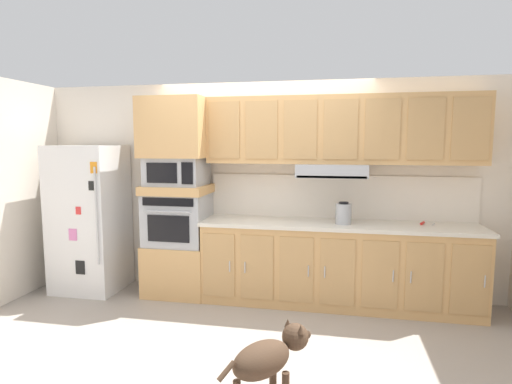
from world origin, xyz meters
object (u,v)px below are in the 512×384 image
Objects in this scene: electric_kettle at (343,214)px; dog at (269,358)px; refrigerator at (90,218)px; built_in_oven at (178,219)px; microwave at (177,171)px; screwdriver at (423,223)px.

dog is (-0.49, -1.94, -0.65)m from electric_kettle.
refrigerator is 1.11m from built_in_oven.
refrigerator reaches higher than microwave.
electric_kettle is 0.38× the size of dog.
screwdriver is at bearing 1.75° from built_in_oven.
microwave reaches higher than electric_kettle.
microwave reaches higher than dog.
refrigerator is at bearing -177.75° from screwdriver.
built_in_oven is (1.11, 0.07, 0.02)m from refrigerator.
refrigerator reaches higher than dog.
microwave is 2.67m from dog.
microwave reaches higher than built_in_oven.
microwave is at bearing 75.55° from dog.
dog is at bearing -122.81° from screwdriver.
dog is at bearing -104.21° from electric_kettle.
electric_kettle reaches higher than screwdriver.
refrigerator reaches higher than electric_kettle.
microwave is at bearing -0.77° from built_in_oven.
electric_kettle is (1.91, -0.05, -0.43)m from microwave.
built_in_oven is 2.49m from dog.
refrigerator is 10.87× the size of screwdriver.
built_in_oven reaches higher than screwdriver.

